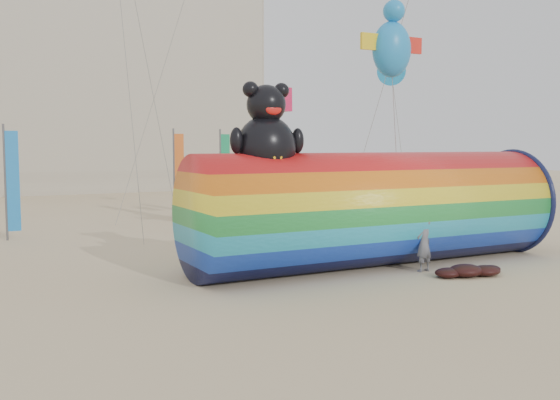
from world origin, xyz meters
name	(u,v)px	position (x,y,z in m)	size (l,w,h in m)	color
ground	(288,279)	(0.00, 0.00, 0.00)	(160.00, 160.00, 0.00)	#CCB58C
windsock_assembly	(376,206)	(3.94, 0.73, 2.11)	(13.80, 4.20, 6.36)	red
kite_handler	(424,245)	(4.63, -1.06, 0.92)	(0.67, 0.44, 1.84)	slate
fabric_bundle	(469,271)	(5.50, -2.30, 0.17)	(2.62, 1.35, 0.41)	#390D0A
festival_banners	(149,175)	(-0.09, 15.65, 2.64)	(12.56, 4.09, 5.20)	#59595E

